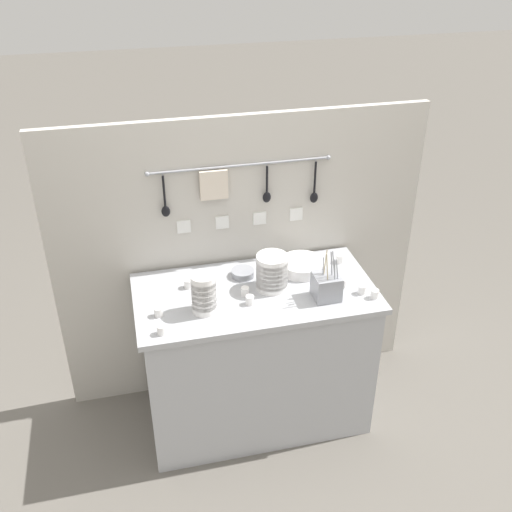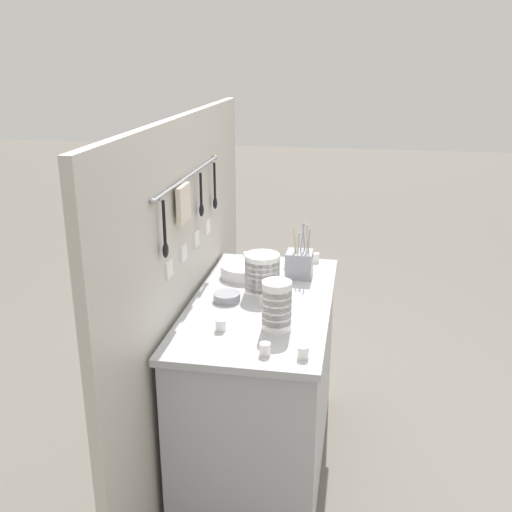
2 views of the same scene
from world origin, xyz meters
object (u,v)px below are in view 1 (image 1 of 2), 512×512
object	(u,v)px
cup_mid_row	(158,312)
cup_back_left	(343,283)
steel_mixing_bowl	(243,273)
cutlery_caddy	(327,286)
bowl_stack_short_front	(272,272)
cup_front_left	(362,289)
cup_by_caddy	(245,291)
cup_centre	(340,259)
cup_edge_far	(188,284)
bowl_stack_back_corner	(204,293)
plate_stack	(302,266)
cup_back_right	(375,294)
cup_edge_near	(250,300)
cup_beside_plates	(161,330)

from	to	relation	value
cup_mid_row	cup_back_left	bearing A→B (deg)	1.83
cup_back_left	cup_mid_row	size ratio (longest dim) A/B	1.00
steel_mixing_bowl	cutlery_caddy	distance (m)	0.46
bowl_stack_short_front	cup_front_left	distance (m)	0.46
cup_by_caddy	steel_mixing_bowl	bearing A→B (deg)	81.37
cutlery_caddy	cup_front_left	xyz separation A→B (m)	(0.19, -0.01, -0.04)
cup_centre	cup_edge_far	world-z (taller)	same
bowl_stack_back_corner	cup_front_left	world-z (taller)	bowl_stack_back_corner
plate_stack	cup_back_right	distance (m)	0.43
bowl_stack_back_corner	cup_edge_near	xyz separation A→B (m)	(0.22, 0.01, -0.08)
plate_stack	cup_by_caddy	xyz separation A→B (m)	(-0.34, -0.16, -0.01)
cup_centre	cup_edge_near	xyz separation A→B (m)	(-0.56, -0.26, 0.00)
cup_front_left	cup_back_right	distance (m)	0.07
cup_back_right	cup_edge_near	size ratio (longest dim) A/B	1.00
cup_edge_near	cup_by_caddy	world-z (taller)	same
steel_mixing_bowl	cup_back_left	bearing A→B (deg)	-24.66
cup_front_left	cup_back_left	distance (m)	0.11
bowl_stack_short_front	cup_back_left	xyz separation A→B (m)	(0.35, -0.08, -0.07)
plate_stack	steel_mixing_bowl	xyz separation A→B (m)	(-0.32, 0.02, -0.01)
cutlery_caddy	cup_beside_plates	size ratio (longest dim) A/B	6.04
steel_mixing_bowl	bowl_stack_short_front	bearing A→B (deg)	-49.23
plate_stack	cup_centre	bearing A→B (deg)	7.62
cup_by_caddy	cup_front_left	bearing A→B (deg)	-11.82
cup_beside_plates	steel_mixing_bowl	bearing A→B (deg)	39.97
cup_front_left	cup_by_caddy	world-z (taller)	same
plate_stack	cup_centre	distance (m)	0.23
cutlery_caddy	cup_by_caddy	bearing A→B (deg)	164.07
cup_edge_far	bowl_stack_short_front	bearing A→B (deg)	-13.49
bowl_stack_short_front	cup_back_right	size ratio (longest dim) A/B	4.07
cup_centre	bowl_stack_short_front	bearing A→B (deg)	-160.38
cup_back_right	bowl_stack_back_corner	bearing A→B (deg)	173.98
bowl_stack_back_corner	cup_back_right	distance (m)	0.85
cup_beside_plates	cup_centre	size ratio (longest dim) A/B	1.00
steel_mixing_bowl	cup_edge_near	bearing A→B (deg)	-94.54
cup_beside_plates	cup_mid_row	distance (m)	0.14
cup_beside_plates	cup_mid_row	xyz separation A→B (m)	(0.00, 0.14, 0.00)
bowl_stack_back_corner	cup_edge_near	bearing A→B (deg)	1.33
steel_mixing_bowl	cup_back_right	distance (m)	0.69
cutlery_caddy	cup_back_right	world-z (taller)	cutlery_caddy
cup_edge_near	cup_back_left	xyz separation A→B (m)	(0.49, 0.04, 0.00)
cup_centre	cup_by_caddy	world-z (taller)	same
bowl_stack_short_front	plate_stack	world-z (taller)	bowl_stack_short_front
bowl_stack_back_corner	cup_by_caddy	size ratio (longest dim) A/B	4.43
cup_edge_near	cup_mid_row	world-z (taller)	same
plate_stack	cup_front_left	distance (m)	0.36
cup_back_left	cup_mid_row	distance (m)	0.94
cup_beside_plates	cup_edge_far	world-z (taller)	same
steel_mixing_bowl	cup_back_right	xyz separation A→B (m)	(0.59, -0.35, 0.01)
cutlery_caddy	cup_beside_plates	world-z (taller)	cutlery_caddy
cup_back_right	cup_beside_plates	bearing A→B (deg)	-177.77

